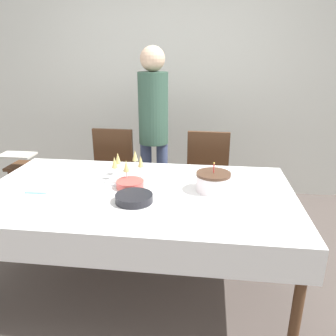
# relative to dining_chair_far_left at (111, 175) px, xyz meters

# --- Properties ---
(ground_plane) EXTENTS (12.00, 12.00, 0.00)m
(ground_plane) POSITION_rel_dining_chair_far_left_xyz_m (0.47, -0.91, -0.52)
(ground_plane) COLOR #564C47
(wall_back) EXTENTS (8.00, 0.05, 2.70)m
(wall_back) POSITION_rel_dining_chair_far_left_xyz_m (0.47, 1.01, 0.83)
(wall_back) COLOR silver
(wall_back) RESTS_ON ground_plane
(dining_table) EXTENTS (2.11, 1.18, 0.77)m
(dining_table) POSITION_rel_dining_chair_far_left_xyz_m (0.47, -0.91, 0.15)
(dining_table) COLOR white
(dining_table) RESTS_ON ground_plane
(dining_chair_far_left) EXTENTS (0.43, 0.43, 0.96)m
(dining_chair_far_left) POSITION_rel_dining_chair_far_left_xyz_m (0.00, 0.00, 0.00)
(dining_chair_far_left) COLOR #51331E
(dining_chair_far_left) RESTS_ON ground_plane
(dining_chair_far_right) EXTENTS (0.43, 0.43, 0.96)m
(dining_chair_far_right) POSITION_rel_dining_chair_far_left_xyz_m (0.94, 0.00, 0.00)
(dining_chair_far_right) COLOR #51331E
(dining_chair_far_right) RESTS_ON ground_plane
(birthday_cake) EXTENTS (0.23, 0.23, 0.20)m
(birthday_cake) POSITION_rel_dining_chair_far_left_xyz_m (0.98, -0.85, 0.31)
(birthday_cake) COLOR white
(birthday_cake) RESTS_ON dining_table
(champagne_tray) EXTENTS (0.37, 0.37, 0.18)m
(champagne_tray) POSITION_rel_dining_chair_far_left_xyz_m (0.34, -0.69, 0.31)
(champagne_tray) COLOR silver
(champagne_tray) RESTS_ON dining_table
(plate_stack_main) EXTENTS (0.24, 0.24, 0.05)m
(plate_stack_main) POSITION_rel_dining_chair_far_left_xyz_m (0.48, -1.09, 0.27)
(plate_stack_main) COLOR black
(plate_stack_main) RESTS_ON dining_table
(plate_stack_dessert) EXTENTS (0.19, 0.19, 0.05)m
(plate_stack_dessert) POSITION_rel_dining_chair_far_left_xyz_m (0.41, -0.86, 0.27)
(plate_stack_dessert) COLOR #CC4C47
(plate_stack_dessert) RESTS_ON dining_table
(cake_knife) EXTENTS (0.30, 0.02, 0.00)m
(cake_knife) POSITION_rel_dining_chair_far_left_xyz_m (0.93, -1.08, 0.25)
(cake_knife) COLOR silver
(cake_knife) RESTS_ON dining_table
(fork_pile) EXTENTS (0.17, 0.08, 0.02)m
(fork_pile) POSITION_rel_dining_chair_far_left_xyz_m (-0.20, -1.15, 0.26)
(fork_pile) COLOR silver
(fork_pile) RESTS_ON dining_table
(napkin_pile) EXTENTS (0.15, 0.15, 0.01)m
(napkin_pile) POSITION_rel_dining_chair_far_left_xyz_m (-0.19, -0.98, 0.25)
(napkin_pile) COLOR #8CC6E0
(napkin_pile) RESTS_ON dining_table
(person_standing) EXTENTS (0.28, 0.28, 1.72)m
(person_standing) POSITION_rel_dining_chair_far_left_xyz_m (0.41, 0.11, 0.52)
(person_standing) COLOR #3F4C72
(person_standing) RESTS_ON ground_plane
(high_chair) EXTENTS (0.33, 0.35, 0.71)m
(high_chair) POSITION_rel_dining_chair_far_left_xyz_m (-0.94, 0.04, -0.04)
(high_chair) COLOR #51331E
(high_chair) RESTS_ON ground_plane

